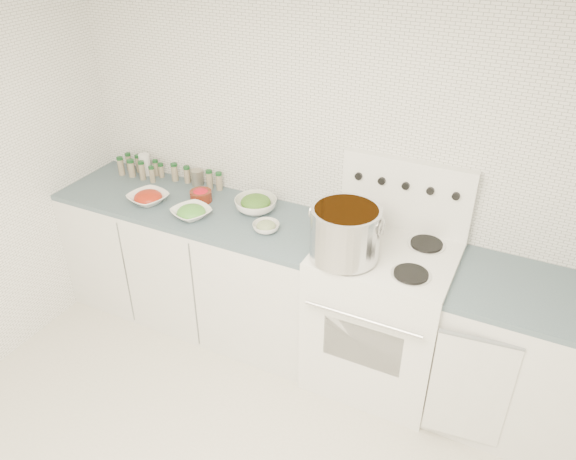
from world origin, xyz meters
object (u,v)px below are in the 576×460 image
Objects in this scene: stock_pot at (345,231)px; bowl_snowpea at (191,212)px; bowl_tomato at (148,198)px; stove at (381,311)px.

stock_pot is 1.04m from bowl_snowpea.
stove is at bearing 3.30° from bowl_tomato.
bowl_tomato is 0.98× the size of bowl_snowpea.
bowl_snowpea is (0.36, -0.03, -0.00)m from bowl_tomato.
stove reaches higher than bowl_snowpea.
stock_pot reaches higher than bowl_tomato.
stove is 4.60× the size of bowl_snowpea.
stove reaches higher than stock_pot.
stock_pot is at bearing -3.37° from bowl_tomato.
bowl_tomato is at bearing -176.70° from stove.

